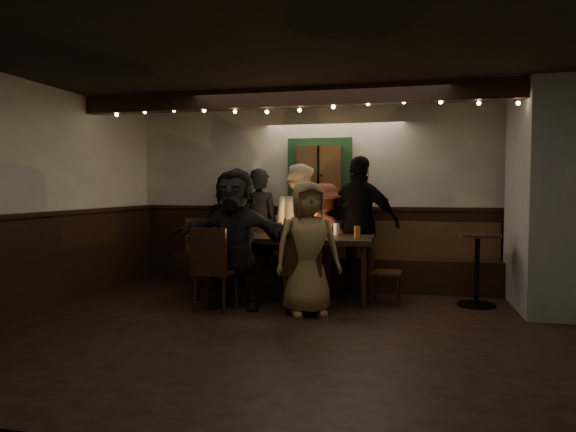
% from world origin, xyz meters
% --- Properties ---
extents(room, '(6.02, 5.01, 2.62)m').
position_xyz_m(room, '(1.07, 1.42, 1.07)').
color(room, black).
rests_on(room, ground).
extents(dining_table, '(2.27, 0.97, 0.98)m').
position_xyz_m(dining_table, '(-0.49, 1.40, 0.74)').
color(dining_table, black).
rests_on(dining_table, ground).
extents(chair_near_left, '(0.47, 0.47, 0.97)m').
position_xyz_m(chair_near_left, '(-1.11, 0.47, 0.55)').
color(chair_near_left, black).
rests_on(chair_near_left, ground).
extents(chair_near_right, '(0.51, 0.51, 1.01)m').
position_xyz_m(chair_near_right, '(-0.10, 0.64, 0.57)').
color(chair_near_right, black).
rests_on(chair_near_right, ground).
extents(chair_end, '(0.39, 0.39, 0.83)m').
position_xyz_m(chair_end, '(0.73, 1.35, 0.47)').
color(chair_end, black).
rests_on(chair_end, ground).
extents(high_top, '(0.55, 0.55, 0.87)m').
position_xyz_m(high_top, '(1.88, 1.47, 0.55)').
color(high_top, black).
rests_on(high_top, ground).
extents(person_a, '(0.94, 0.80, 1.64)m').
position_xyz_m(person_a, '(-1.48, 2.11, 0.82)').
color(person_a, black).
rests_on(person_a, ground).
extents(person_b, '(0.66, 0.47, 1.70)m').
position_xyz_m(person_b, '(-1.03, 2.11, 0.85)').
color(person_b, black).
rests_on(person_b, ground).
extents(person_c, '(1.04, 0.94, 1.75)m').
position_xyz_m(person_c, '(-0.44, 2.08, 0.88)').
color(person_c, beige).
rests_on(person_c, ground).
extents(person_d, '(1.07, 0.79, 1.48)m').
position_xyz_m(person_d, '(-0.07, 2.08, 0.74)').
color(person_d, '#5A241C').
rests_on(person_d, ground).
extents(person_e, '(1.17, 0.72, 1.86)m').
position_xyz_m(person_e, '(0.43, 2.04, 0.93)').
color(person_e, black).
rests_on(person_e, ground).
extents(person_f, '(1.56, 0.56, 1.66)m').
position_xyz_m(person_f, '(-0.92, 0.72, 0.83)').
color(person_f, black).
rests_on(person_f, ground).
extents(person_g, '(0.87, 0.74, 1.50)m').
position_xyz_m(person_g, '(-0.02, 0.59, 0.75)').
color(person_g, olive).
rests_on(person_g, ground).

